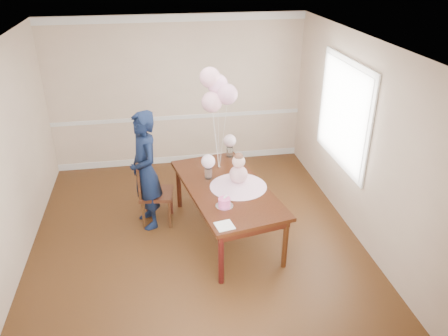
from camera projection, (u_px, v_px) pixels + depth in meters
floor at (196, 238)px, 6.17m from camera, size 4.50×5.00×0.00m
ceiling at (189, 44)px, 4.95m from camera, size 4.50×5.00×0.02m
wall_back at (178, 93)px, 7.76m from camera, size 4.50×0.02×2.70m
wall_front at (228, 285)px, 3.37m from camera, size 4.50×0.02×2.70m
wall_left at (6, 165)px, 5.22m from camera, size 0.02×5.00×2.70m
wall_right at (358, 140)px, 5.90m from camera, size 0.02×5.00×2.70m
chair_rail_trim at (179, 117)px, 7.95m from camera, size 4.50×0.02×0.07m
crown_molding at (174, 18)px, 7.17m from camera, size 4.50×0.02×0.12m
baseboard_trim at (181, 159)px, 8.33m from camera, size 4.50×0.02×0.12m
window_frame at (344, 113)px, 6.25m from camera, size 0.02×1.66×1.56m
window_blinds at (342, 113)px, 6.24m from camera, size 0.01×1.50×1.40m
dining_table_top at (226, 188)px, 5.95m from camera, size 1.39×2.20×0.05m
table_apron at (226, 193)px, 5.98m from camera, size 1.27×2.08×0.10m
table_leg_fl at (221, 259)px, 5.20m from camera, size 0.08×0.08×0.72m
table_leg_fr at (285, 243)px, 5.47m from camera, size 0.08×0.08×0.72m
table_leg_bl at (179, 186)px, 6.77m from camera, size 0.08×0.08×0.72m
table_leg_br at (230, 177)px, 7.04m from camera, size 0.08×0.08×0.72m
baby_skirt at (238, 183)px, 5.92m from camera, size 0.91×0.91×0.10m
baby_torso at (238, 174)px, 5.86m from camera, size 0.25×0.25×0.25m
baby_head at (239, 161)px, 5.77m from camera, size 0.17×0.17×0.17m
baby_hair at (239, 157)px, 5.74m from camera, size 0.12×0.12×0.12m
cake_platter at (224, 206)px, 5.48m from camera, size 0.26×0.26×0.01m
birthday_cake at (224, 202)px, 5.46m from camera, size 0.18×0.18×0.10m
cake_flower_a at (224, 198)px, 5.43m from camera, size 0.03×0.03×0.03m
cake_flower_b at (226, 196)px, 5.46m from camera, size 0.03×0.03×0.03m
rose_vase_near at (208, 173)px, 6.11m from camera, size 0.12×0.12×0.16m
roses_near at (208, 161)px, 6.02m from camera, size 0.19×0.19×0.19m
rose_vase_far at (230, 152)px, 6.75m from camera, size 0.12×0.12×0.16m
roses_far at (230, 141)px, 6.66m from camera, size 0.19×0.19×0.19m
napkin at (225, 226)px, 5.09m from camera, size 0.24×0.24×0.01m
balloon_weight at (219, 167)px, 6.43m from camera, size 0.05×0.05×0.02m
balloon_a at (212, 102)px, 5.94m from camera, size 0.29×0.29×0.29m
balloon_b at (227, 94)px, 5.91m from camera, size 0.29×0.29×0.29m
balloon_c at (218, 84)px, 5.97m from camera, size 0.29×0.29×0.29m
balloon_d at (210, 77)px, 5.91m from camera, size 0.29×0.29×0.29m
balloon_ribbon_a at (216, 141)px, 6.22m from camera, size 0.09×0.02×0.86m
balloon_ribbon_b at (223, 137)px, 6.21m from camera, size 0.11×0.04×0.96m
balloon_ribbon_c at (218, 132)px, 6.24m from camera, size 0.01×0.10×1.06m
balloon_ribbon_d at (215, 129)px, 6.20m from camera, size 0.10×0.09×1.16m
dining_chair_seat at (157, 194)px, 6.35m from camera, size 0.51×0.51×0.05m
chair_leg_fl at (144, 215)px, 6.29m from camera, size 0.05×0.05×0.45m
chair_leg_fr at (169, 215)px, 6.31m from camera, size 0.05×0.05×0.45m
chair_leg_bl at (147, 202)px, 6.63m from camera, size 0.05×0.05×0.45m
chair_leg_br at (171, 201)px, 6.64m from camera, size 0.05×0.05×0.45m
chair_back_post_l at (139, 182)px, 6.04m from camera, size 0.05×0.05×0.58m
chair_back_post_r at (142, 170)px, 6.38m from camera, size 0.05×0.05×0.58m
chair_slat_low at (141, 183)px, 6.27m from camera, size 0.09×0.42×0.05m
chair_slat_mid at (140, 173)px, 6.19m from camera, size 0.09×0.42×0.05m
chair_slat_top at (139, 163)px, 6.12m from camera, size 0.09×0.42×0.05m
woman at (145, 171)px, 6.12m from camera, size 0.60×0.73×1.75m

